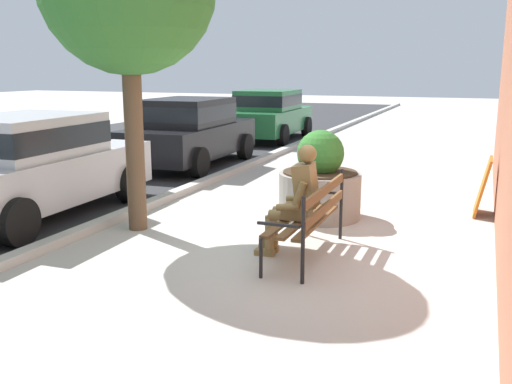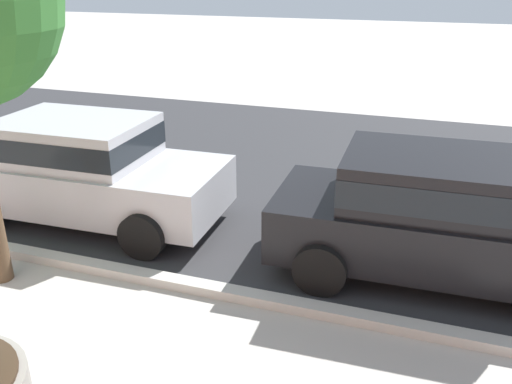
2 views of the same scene
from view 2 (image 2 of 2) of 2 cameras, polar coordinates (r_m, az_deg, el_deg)
name	(u,v)px [view 2 (image 2 of 2)]	position (r m, az deg, el deg)	size (l,w,h in m)	color
street_surface	(170,152)	(11.49, -9.09, 4.14)	(60.00, 9.00, 0.01)	#2D2D30
curb_stone	(11,251)	(8.03, -24.41, -5.63)	(60.00, 0.20, 0.12)	#B2AFA8
parked_car_silver	(84,167)	(8.45, -17.71, 2.53)	(4.15, 2.02, 1.56)	#B7B7BC
parked_car_black	(440,213)	(6.89, 18.79, -2.12)	(4.15, 2.02, 1.56)	black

